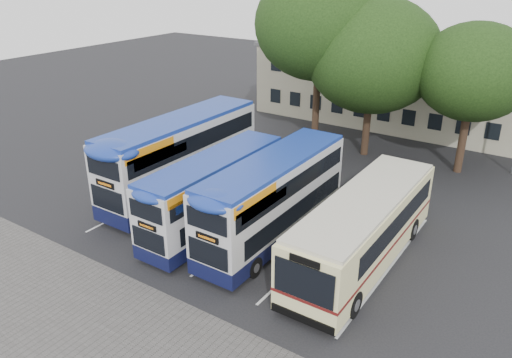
{
  "coord_description": "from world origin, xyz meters",
  "views": [
    {
      "loc": [
        8.83,
        -14.05,
        12.69
      ],
      "look_at": [
        -3.98,
        5.0,
        2.63
      ],
      "focal_mm": 35.0,
      "sensor_mm": 36.0,
      "label": 1
    }
  ],
  "objects_px": {
    "tree_left": "(320,25)",
    "bus_dd_mid": "(215,190)",
    "tree_right": "(474,72)",
    "tree_mid": "(373,55)",
    "bus_dd_right": "(274,195)",
    "bus_dd_left": "(182,153)",
    "bus_single": "(365,225)"
  },
  "relations": [
    {
      "from": "tree_mid",
      "to": "bus_dd_right",
      "type": "bearing_deg",
      "value": -86.37
    },
    {
      "from": "bus_dd_mid",
      "to": "tree_mid",
      "type": "bearing_deg",
      "value": 81.64
    },
    {
      "from": "bus_single",
      "to": "bus_dd_left",
      "type": "bearing_deg",
      "value": 175.32
    },
    {
      "from": "bus_dd_mid",
      "to": "tree_right",
      "type": "bearing_deg",
      "value": 60.22
    },
    {
      "from": "bus_dd_right",
      "to": "tree_right",
      "type": "bearing_deg",
      "value": 68.54
    },
    {
      "from": "tree_left",
      "to": "tree_right",
      "type": "bearing_deg",
      "value": 5.34
    },
    {
      "from": "tree_mid",
      "to": "bus_dd_right",
      "type": "distance_m",
      "value": 14.36
    },
    {
      "from": "tree_right",
      "to": "bus_dd_left",
      "type": "distance_m",
      "value": 18.24
    },
    {
      "from": "tree_mid",
      "to": "bus_dd_right",
      "type": "relative_size",
      "value": 1.06
    },
    {
      "from": "tree_left",
      "to": "bus_dd_mid",
      "type": "relative_size",
      "value": 1.34
    },
    {
      "from": "bus_single",
      "to": "bus_dd_right",
      "type": "bearing_deg",
      "value": -174.11
    },
    {
      "from": "tree_left",
      "to": "bus_dd_right",
      "type": "relative_size",
      "value": 1.24
    },
    {
      "from": "bus_dd_right",
      "to": "bus_single",
      "type": "distance_m",
      "value": 4.54
    },
    {
      "from": "tree_right",
      "to": "tree_mid",
      "type": "bearing_deg",
      "value": -176.44
    },
    {
      "from": "bus_dd_left",
      "to": "bus_single",
      "type": "relative_size",
      "value": 1.0
    },
    {
      "from": "tree_mid",
      "to": "tree_right",
      "type": "bearing_deg",
      "value": 3.56
    },
    {
      "from": "tree_left",
      "to": "bus_dd_left",
      "type": "distance_m",
      "value": 13.39
    },
    {
      "from": "tree_left",
      "to": "bus_dd_left",
      "type": "bearing_deg",
      "value": -102.4
    },
    {
      "from": "tree_mid",
      "to": "bus_single",
      "type": "bearing_deg",
      "value": -67.78
    },
    {
      "from": "bus_dd_mid",
      "to": "bus_dd_right",
      "type": "distance_m",
      "value": 3.09
    },
    {
      "from": "tree_mid",
      "to": "bus_single",
      "type": "distance_m",
      "value": 15.04
    },
    {
      "from": "tree_mid",
      "to": "bus_dd_left",
      "type": "relative_size",
      "value": 0.97
    },
    {
      "from": "bus_dd_left",
      "to": "bus_single",
      "type": "bearing_deg",
      "value": -4.68
    },
    {
      "from": "bus_single",
      "to": "tree_mid",
      "type": "bearing_deg",
      "value": 112.22
    },
    {
      "from": "tree_mid",
      "to": "tree_right",
      "type": "height_order",
      "value": "tree_mid"
    },
    {
      "from": "tree_left",
      "to": "bus_dd_mid",
      "type": "height_order",
      "value": "tree_left"
    },
    {
      "from": "tree_right",
      "to": "bus_single",
      "type": "bearing_deg",
      "value": -94.23
    },
    {
      "from": "tree_mid",
      "to": "tree_right",
      "type": "xyz_separation_m",
      "value": [
        6.35,
        0.39,
        -0.45
      ]
    },
    {
      "from": "tree_left",
      "to": "bus_dd_right",
      "type": "xyz_separation_m",
      "value": [
        4.6,
        -13.02,
        -6.41
      ]
    },
    {
      "from": "tree_left",
      "to": "tree_mid",
      "type": "xyz_separation_m",
      "value": [
        3.74,
        0.55,
        -1.78
      ]
    },
    {
      "from": "bus_dd_mid",
      "to": "bus_single",
      "type": "bearing_deg",
      "value": 9.84
    },
    {
      "from": "bus_dd_mid",
      "to": "bus_dd_right",
      "type": "xyz_separation_m",
      "value": [
        2.97,
        0.83,
        0.18
      ]
    }
  ]
}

